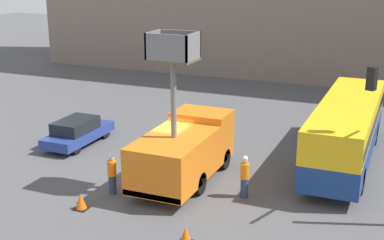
{
  "coord_description": "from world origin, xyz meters",
  "views": [
    {
      "loc": [
        10.19,
        -20.86,
        9.45
      ],
      "look_at": [
        1.29,
        0.25,
        2.58
      ],
      "focal_mm": 50.0,
      "sensor_mm": 36.0,
      "label": 1
    }
  ],
  "objects_px": {
    "road_worker_near_truck": "(112,174)",
    "parked_car_curbside": "(77,132)",
    "utility_truck": "(184,148)",
    "traffic_cone_mid_road": "(186,236)",
    "traffic_cone_near_truck": "(81,202)",
    "road_worker_directing": "(245,177)",
    "city_bus": "(347,127)"
  },
  "relations": [
    {
      "from": "city_bus",
      "to": "road_worker_directing",
      "type": "relative_size",
      "value": 6.06
    },
    {
      "from": "road_worker_near_truck",
      "to": "parked_car_curbside",
      "type": "xyz_separation_m",
      "value": [
        -4.96,
        4.7,
        -0.17
      ]
    },
    {
      "from": "utility_truck",
      "to": "traffic_cone_near_truck",
      "type": "xyz_separation_m",
      "value": [
        -2.64,
        -4.14,
        -1.23
      ]
    },
    {
      "from": "road_worker_near_truck",
      "to": "road_worker_directing",
      "type": "bearing_deg",
      "value": 96.18
    },
    {
      "from": "road_worker_directing",
      "to": "utility_truck",
      "type": "bearing_deg",
      "value": -171.14
    },
    {
      "from": "city_bus",
      "to": "traffic_cone_mid_road",
      "type": "xyz_separation_m",
      "value": [
        -4.03,
        -10.07,
        -1.53
      ]
    },
    {
      "from": "road_worker_near_truck",
      "to": "traffic_cone_near_truck",
      "type": "bearing_deg",
      "value": -25.83
    },
    {
      "from": "road_worker_directing",
      "to": "parked_car_curbside",
      "type": "distance_m",
      "value": 10.58
    },
    {
      "from": "parked_car_curbside",
      "to": "utility_truck",
      "type": "bearing_deg",
      "value": -17.78
    },
    {
      "from": "road_worker_directing",
      "to": "parked_car_curbside",
      "type": "relative_size",
      "value": 0.41
    },
    {
      "from": "utility_truck",
      "to": "road_worker_near_truck",
      "type": "xyz_separation_m",
      "value": [
        -2.24,
        -2.39,
        -0.65
      ]
    },
    {
      "from": "road_worker_directing",
      "to": "traffic_cone_near_truck",
      "type": "height_order",
      "value": "road_worker_directing"
    },
    {
      "from": "utility_truck",
      "to": "road_worker_directing",
      "type": "height_order",
      "value": "utility_truck"
    },
    {
      "from": "city_bus",
      "to": "traffic_cone_near_truck",
      "type": "relative_size",
      "value": 16.84
    },
    {
      "from": "utility_truck",
      "to": "traffic_cone_near_truck",
      "type": "bearing_deg",
      "value": -122.5
    },
    {
      "from": "traffic_cone_mid_road",
      "to": "traffic_cone_near_truck",
      "type": "bearing_deg",
      "value": 170.07
    },
    {
      "from": "utility_truck",
      "to": "traffic_cone_near_truck",
      "type": "relative_size",
      "value": 10.28
    },
    {
      "from": "utility_truck",
      "to": "traffic_cone_mid_road",
      "type": "distance_m",
      "value": 5.62
    },
    {
      "from": "road_worker_directing",
      "to": "traffic_cone_mid_road",
      "type": "xyz_separation_m",
      "value": [
        -0.73,
        -4.41,
        -0.62
      ]
    },
    {
      "from": "traffic_cone_mid_road",
      "to": "road_worker_near_truck",
      "type": "bearing_deg",
      "value": 149.89
    },
    {
      "from": "road_worker_directing",
      "to": "traffic_cone_mid_road",
      "type": "bearing_deg",
      "value": -79.62
    },
    {
      "from": "road_worker_near_truck",
      "to": "parked_car_curbside",
      "type": "height_order",
      "value": "road_worker_near_truck"
    },
    {
      "from": "city_bus",
      "to": "traffic_cone_near_truck",
      "type": "bearing_deg",
      "value": 131.2
    },
    {
      "from": "utility_truck",
      "to": "parked_car_curbside",
      "type": "bearing_deg",
      "value": 162.22
    },
    {
      "from": "city_bus",
      "to": "parked_car_curbside",
      "type": "xyz_separation_m",
      "value": [
        -13.47,
        -2.77,
        -1.1
      ]
    },
    {
      "from": "road_worker_directing",
      "to": "road_worker_near_truck",
      "type": "bearing_deg",
      "value": -141.02
    },
    {
      "from": "utility_truck",
      "to": "traffic_cone_mid_road",
      "type": "relative_size",
      "value": 10.86
    },
    {
      "from": "utility_truck",
      "to": "traffic_cone_near_truck",
      "type": "height_order",
      "value": "utility_truck"
    },
    {
      "from": "road_worker_directing",
      "to": "traffic_cone_mid_road",
      "type": "relative_size",
      "value": 2.93
    },
    {
      "from": "city_bus",
      "to": "road_worker_directing",
      "type": "distance_m",
      "value": 6.6
    },
    {
      "from": "utility_truck",
      "to": "city_bus",
      "type": "relative_size",
      "value": 0.61
    },
    {
      "from": "traffic_cone_near_truck",
      "to": "road_worker_directing",
      "type": "bearing_deg",
      "value": 32.34
    }
  ]
}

